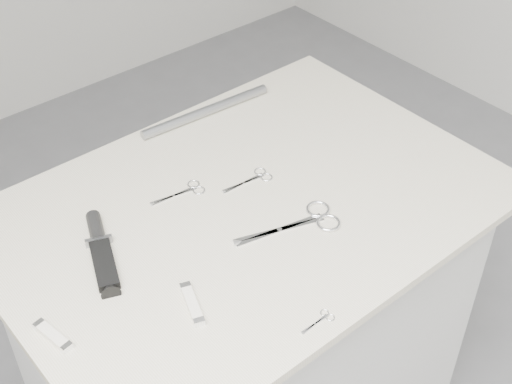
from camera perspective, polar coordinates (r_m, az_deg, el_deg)
plinth at (r=1.76m, az=-0.60°, el=-12.51°), size 0.90×0.60×0.90m
display_board at (r=1.42m, az=-0.73°, el=-1.20°), size 1.00×0.70×0.02m
large_shears at (r=1.38m, az=4.16°, el=-2.32°), size 0.21×0.11×0.01m
embroidery_scissors_a at (r=1.47m, az=-0.14°, el=1.09°), size 0.11×0.05×0.00m
embroidery_scissors_b at (r=1.45m, az=-5.61°, el=0.07°), size 0.12×0.05×0.00m
tiny_scissors at (r=1.21m, az=5.19°, el=-10.17°), size 0.07×0.03×0.00m
sheathed_knife at (r=1.34m, az=-12.35°, el=-4.37°), size 0.10×0.20×0.03m
pocket_knife_a at (r=1.23m, az=-5.14°, el=-8.89°), size 0.05×0.10×0.01m
pocket_knife_b at (r=1.22m, az=-15.95°, el=-11.00°), size 0.03×0.08×0.01m
metal_rail at (r=1.66m, az=-4.02°, el=6.48°), size 0.33×0.05×0.02m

